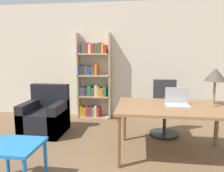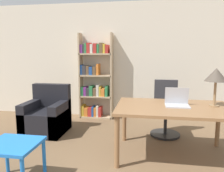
{
  "view_description": "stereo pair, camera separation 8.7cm",
  "coord_description": "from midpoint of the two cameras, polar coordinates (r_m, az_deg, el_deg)",
  "views": [
    {
      "loc": [
        0.46,
        -0.65,
        1.54
      ],
      "look_at": [
        -0.01,
        2.77,
        1.01
      ],
      "focal_mm": 35.0,
      "sensor_mm": 36.0,
      "label": 1
    },
    {
      "loc": [
        0.55,
        -0.64,
        1.54
      ],
      "look_at": [
        -0.01,
        2.77,
        1.01
      ],
      "focal_mm": 35.0,
      "sensor_mm": 36.0,
      "label": 2
    }
  ],
  "objects": [
    {
      "name": "side_table_blue",
      "position": [
        2.83,
        -23.63,
        -15.06
      ],
      "size": [
        0.58,
        0.54,
        0.52
      ],
      "color": "blue",
      "rests_on": "ground_plane"
    },
    {
      "name": "table_lamp",
      "position": [
        3.51,
        26.2,
        2.44
      ],
      "size": [
        0.32,
        0.32,
        0.56
      ],
      "color": "olive",
      "rests_on": "desk"
    },
    {
      "name": "bookshelf",
      "position": [
        5.17,
        -4.13,
        1.6
      ],
      "size": [
        0.78,
        0.28,
        1.99
      ],
      "color": "tan",
      "rests_on": "ground_plane"
    },
    {
      "name": "armchair",
      "position": [
        4.48,
        -16.15,
        -7.73
      ],
      "size": [
        0.76,
        0.77,
        0.92
      ],
      "color": "black",
      "rests_on": "ground_plane"
    },
    {
      "name": "office_chair",
      "position": [
        4.28,
        14.37,
        -6.35
      ],
      "size": [
        0.55,
        0.55,
        1.03
      ],
      "color": "black",
      "rests_on": "ground_plane"
    },
    {
      "name": "laptop",
      "position": [
        3.38,
        17.34,
        -4.04
      ],
      "size": [
        0.34,
        0.25,
        0.27
      ],
      "color": "#B2B2B7",
      "rests_on": "desk"
    },
    {
      "name": "desk",
      "position": [
        3.36,
        16.5,
        -6.54
      ],
      "size": [
        1.67,
        1.06,
        0.76
      ],
      "color": "olive",
      "rests_on": "ground_plane"
    },
    {
      "name": "wall_back",
      "position": [
        5.21,
        3.76,
        6.53
      ],
      "size": [
        8.0,
        0.06,
        2.7
      ],
      "color": "beige",
      "rests_on": "ground_plane"
    }
  ]
}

